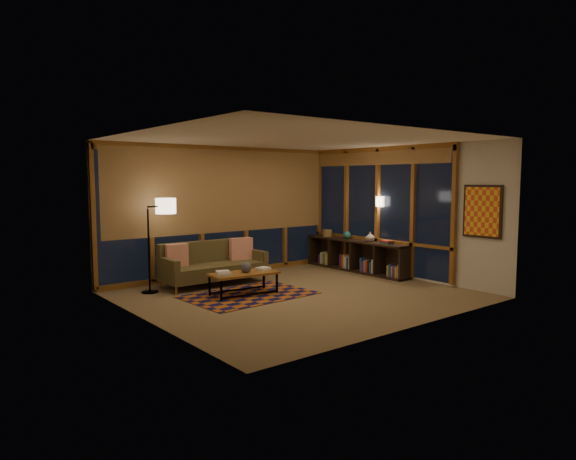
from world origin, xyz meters
TOP-DOWN VIEW (x-y plane):
  - floor at (0.00, 0.00)m, footprint 5.50×5.00m
  - ceiling at (0.00, 0.00)m, footprint 5.50×5.00m
  - walls at (0.00, 0.00)m, footprint 5.51×5.01m
  - window_wall_back at (0.00, 2.43)m, footprint 5.30×0.16m
  - window_wall_right at (2.68, 0.60)m, footprint 0.16×3.70m
  - wall_art at (2.71, -1.85)m, footprint 0.06×0.74m
  - wall_sconce at (2.62, 0.45)m, footprint 0.12×0.18m
  - sofa at (-0.70, 1.67)m, footprint 2.00×0.83m
  - pillow_left at (-1.39, 1.85)m, footprint 0.43×0.18m
  - pillow_right at (-0.01, 1.78)m, footprint 0.48×0.22m
  - area_rug at (-0.70, 0.50)m, footprint 2.22×1.53m
  - coffee_table at (-0.74, 0.59)m, footprint 1.23×0.65m
  - book_stack_a at (-1.14, 0.61)m, footprint 0.29×0.27m
  - book_stack_b at (-0.32, 0.59)m, footprint 0.27×0.23m
  - ceramic_pot at (-0.71, 0.57)m, footprint 0.21×0.21m
  - floor_lamp at (-1.96, 1.79)m, footprint 0.63×0.48m
  - bookshelf at (2.49, 1.00)m, footprint 0.40×2.76m
  - basket at (2.47, 1.91)m, footprint 0.27×0.27m
  - teal_bowl at (2.49, 1.29)m, footprint 0.21×0.21m
  - vase at (2.49, 0.59)m, footprint 0.26×0.26m
  - shelf_book_stack at (2.49, 0.14)m, footprint 0.26×0.31m

SIDE VIEW (x-z plane):
  - floor at x=0.00m, z-range -0.01..0.01m
  - area_rug at x=-0.70m, z-range 0.00..0.01m
  - coffee_table at x=-0.74m, z-range 0.00..0.40m
  - bookshelf at x=2.49m, z-range 0.00..0.69m
  - sofa at x=-0.70m, z-range 0.00..0.81m
  - book_stack_b at x=-0.32m, z-range 0.40..0.44m
  - book_stack_a at x=-1.14m, z-range 0.40..0.47m
  - ceramic_pot at x=-0.71m, z-range 0.40..0.59m
  - pillow_left at x=-1.39m, z-range 0.41..0.82m
  - pillow_right at x=-0.01m, z-range 0.41..0.87m
  - shelf_book_stack at x=2.49m, z-range 0.69..0.77m
  - basket at x=2.47m, z-range 0.69..0.85m
  - teal_bowl at x=2.49m, z-range 0.69..0.86m
  - vase at x=2.49m, z-range 0.69..0.90m
  - floor_lamp at x=-1.96m, z-range 0.00..1.69m
  - walls at x=0.00m, z-range 0.00..2.70m
  - window_wall_back at x=0.00m, z-range 0.05..2.65m
  - window_wall_right at x=2.68m, z-range 0.05..2.65m
  - wall_art at x=2.71m, z-range 0.98..1.92m
  - wall_sconce at x=2.62m, z-range 1.44..1.66m
  - ceiling at x=0.00m, z-range 2.70..2.71m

